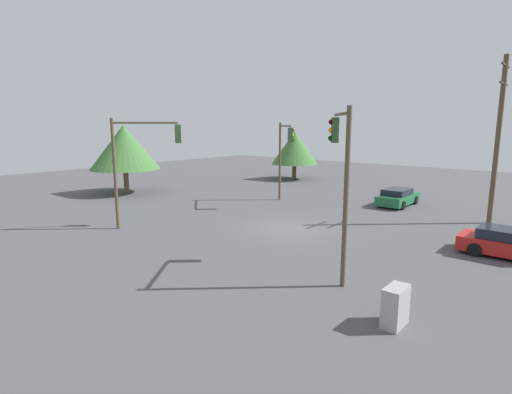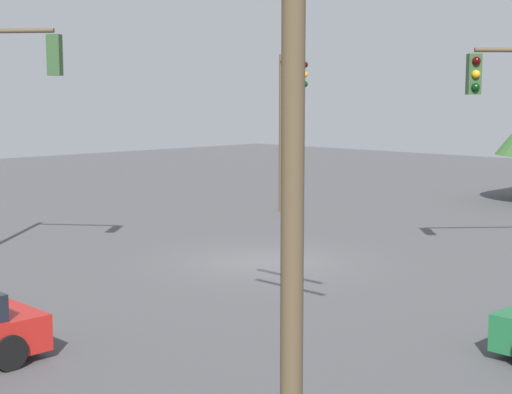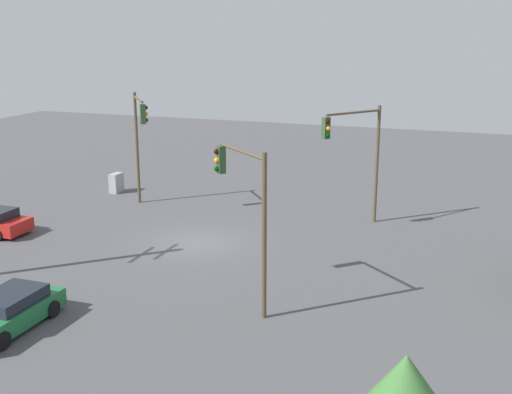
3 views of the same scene
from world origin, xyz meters
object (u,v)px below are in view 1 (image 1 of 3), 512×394
at_px(sedan_red, 511,244).
at_px(traffic_signal_cross, 341,164).
at_px(sedan_green, 398,197).
at_px(traffic_signal_main, 141,154).
at_px(traffic_signal_aux, 284,149).
at_px(electrical_cabinet, 395,306).

distance_m(sedan_red, traffic_signal_cross, 9.27).
bearing_deg(traffic_signal_cross, sedan_red, -73.73).
xyz_separation_m(sedan_green, traffic_signal_cross, (-15.20, -3.38, 3.80)).
height_order(traffic_signal_main, traffic_signal_aux, traffic_signal_main).
relative_size(traffic_signal_cross, electrical_cabinet, 5.37).
height_order(sedan_red, sedan_green, sedan_red).
relative_size(sedan_green, traffic_signal_cross, 0.64).
xyz_separation_m(sedan_green, electrical_cabinet, (-17.80, -6.72, -0.01)).
xyz_separation_m(sedan_red, traffic_signal_cross, (-6.85, 4.95, 3.80)).
distance_m(traffic_signal_cross, traffic_signal_aux, 14.71).
bearing_deg(traffic_signal_cross, traffic_signal_main, 54.79).
bearing_deg(sedan_green, traffic_signal_cross, -77.48).
height_order(sedan_red, traffic_signal_cross, traffic_signal_cross).
xyz_separation_m(sedan_green, traffic_signal_aux, (-4.73, 6.95, 3.52)).
bearing_deg(traffic_signal_cross, sedan_green, -25.35).
relative_size(sedan_green, traffic_signal_aux, 0.69).
height_order(traffic_signal_cross, electrical_cabinet, traffic_signal_cross).
bearing_deg(traffic_signal_main, electrical_cabinet, -61.15).
distance_m(traffic_signal_main, traffic_signal_cross, 12.28).
distance_m(sedan_red, electrical_cabinet, 9.59).
height_order(sedan_green, traffic_signal_cross, traffic_signal_cross).
relative_size(traffic_signal_aux, electrical_cabinet, 4.97).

